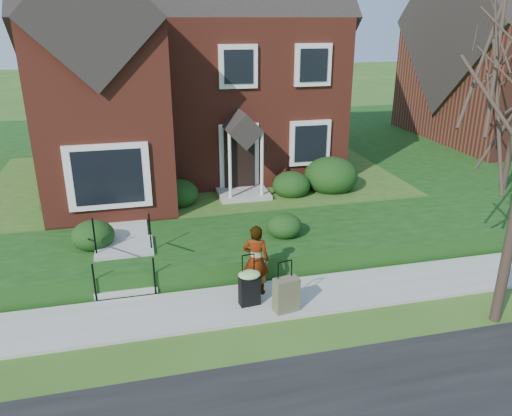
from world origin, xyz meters
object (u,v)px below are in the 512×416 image
object	(u,v)px
woman	(256,260)
suitcase_black	(249,286)
suitcase_olive	(286,295)
front_steps	(125,262)

from	to	relation	value
woman	suitcase_black	size ratio (longest dim) A/B	1.40
suitcase_black	suitcase_olive	size ratio (longest dim) A/B	1.03
woman	suitcase_olive	distance (m)	1.10
front_steps	suitcase_black	distance (m)	3.28
woman	front_steps	bearing A→B (deg)	-2.36
front_steps	woman	distance (m)	3.28
front_steps	woman	bearing A→B (deg)	-27.05
front_steps	woman	world-z (taller)	woman
woman	suitcase_olive	size ratio (longest dim) A/B	1.44
woman	suitcase_black	distance (m)	0.65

